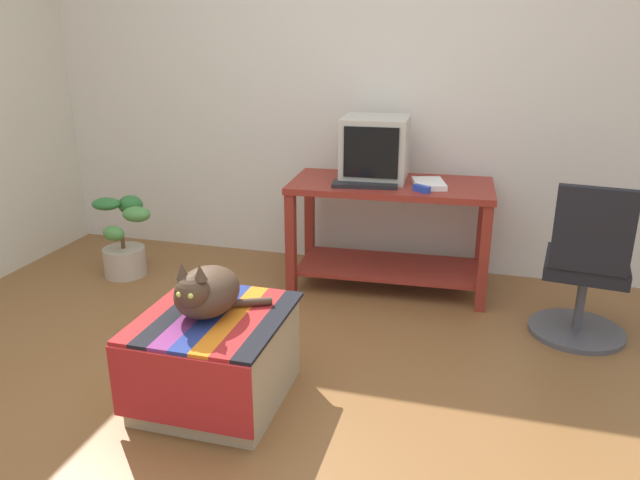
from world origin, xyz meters
The scene contains 11 objects.
ground_plane centered at (0.00, 0.00, 0.00)m, with size 14.00×14.00×0.00m, color brown.
back_wall centered at (0.00, 2.05, 1.30)m, with size 8.00×0.10×2.60m, color silver.
desk centered at (0.24, 1.60, 0.48)m, with size 1.30×0.67×0.71m.
tv_monitor centered at (0.12, 1.67, 0.90)m, with size 0.43×0.43×0.40m.
keyboard centered at (0.10, 1.46, 0.72)m, with size 0.40×0.15×0.02m, color black.
book centered at (0.48, 1.57, 0.72)m, with size 0.18×0.26×0.03m, color white.
ottoman_with_blanket centered at (-0.30, 0.09, 0.21)m, with size 0.63×0.70×0.43m.
cat centered at (-0.33, 0.08, 0.54)m, with size 0.39×0.39×0.29m.
potted_plant centered at (-1.54, 1.31, 0.24)m, with size 0.44×0.33×0.54m.
office_chair centered at (1.37, 1.16, 0.39)m, with size 0.52×0.52×0.89m.
stapler centered at (0.45, 1.42, 0.73)m, with size 0.04×0.11×0.04m, color #2342B7.
Camera 1 is at (0.80, -2.13, 1.63)m, focal length 34.17 mm.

